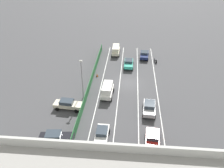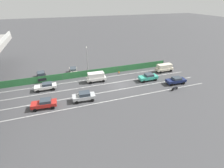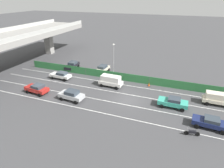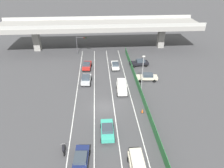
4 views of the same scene
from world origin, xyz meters
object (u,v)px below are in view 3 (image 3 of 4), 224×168
car_sedan_silver (72,95)px  car_taxi_teal (173,102)px  parked_sedan_dark (72,65)px  car_van_cream (219,98)px  car_sedan_navy (210,122)px  car_hatchback_white (61,75)px  traffic_cone (149,84)px  motorcycle (192,133)px  parked_sedan_cream (102,69)px  car_sedan_red (37,88)px  street_lamp (114,58)px  car_van_white (111,80)px

car_sedan_silver → car_taxi_teal: bearing=-77.1°
parked_sedan_dark → car_van_cream: bearing=-101.2°
car_sedan_navy → car_hatchback_white: bearing=76.4°
car_taxi_teal → traffic_cone: size_ratio=6.08×
car_taxi_teal → traffic_cone: bearing=38.1°
car_van_cream → traffic_cone: car_van_cream is taller
motorcycle → parked_sedan_dark: (15.35, 26.58, 0.44)m
motorcycle → parked_sedan_cream: (15.60, 18.95, 0.45)m
car_sedan_red → motorcycle: size_ratio=2.28×
car_sedan_navy → car_taxi_teal: bearing=54.5°
car_taxi_teal → car_sedan_navy: bearing=-125.5°
car_sedan_red → street_lamp: size_ratio=0.61×
car_taxi_teal → car_hatchback_white: size_ratio=1.01×
car_van_white → car_sedan_navy: 18.20m
car_van_cream → parked_sedan_cream: size_ratio=0.99×
car_van_white → parked_sedan_cream: 7.45m
car_sedan_navy → car_sedan_silver: bearing=90.2°
parked_sedan_dark → motorcycle: bearing=-120.0°
car_sedan_red → motorcycle: 25.96m
car_sedan_silver → traffic_cone: car_sedan_silver is taller
motorcycle → car_sedan_red: bearing=84.8°
car_taxi_teal → car_sedan_red: car_sedan_red is taller
parked_sedan_dark → car_hatchback_white: bearing=-170.4°
motorcycle → traffic_cone: size_ratio=2.62×
car_sedan_red → motorcycle: bearing=-95.2°
car_taxi_teal → car_sedan_silver: bearing=102.9°
traffic_cone → parked_sedan_dark: bearing=81.0°
car_sedan_navy → street_lamp: bearing=57.7°
car_taxi_teal → car_sedan_silver: (-3.66, 15.95, 0.05)m
motorcycle → car_sedan_silver: bearing=82.7°
car_sedan_red → car_van_white: (7.21, -11.27, 0.33)m
parked_sedan_cream → motorcycle: bearing=-129.5°
car_hatchback_white → street_lamp: (4.49, -9.98, 3.53)m
car_taxi_teal → street_lamp: 15.25m
car_sedan_silver → car_sedan_navy: car_sedan_silver is taller
car_hatchback_white → car_van_cream: bearing=-89.7°
car_sedan_red → parked_sedan_dark: 13.01m
car_hatchback_white → street_lamp: bearing=-65.8°
car_sedan_red → car_van_cream: car_van_cream is taller
car_van_white → car_sedan_red: bearing=122.6°
parked_sedan_cream → traffic_cone: 11.65m
motorcycle → traffic_cone: (12.36, 7.77, -0.11)m
car_sedan_silver → traffic_cone: (9.94, -11.02, -0.61)m
car_hatchback_white → car_van_white: 10.98m
parked_sedan_cream → street_lamp: (-1.89, -3.38, 3.49)m
car_sedan_silver → parked_sedan_dark: size_ratio=0.90×
traffic_cone → parked_sedan_cream: bearing=73.8°
car_taxi_teal → car_sedan_silver: 16.36m
car_sedan_navy → street_lamp: 21.30m
car_sedan_red → car_sedan_navy: bearing=-89.7°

